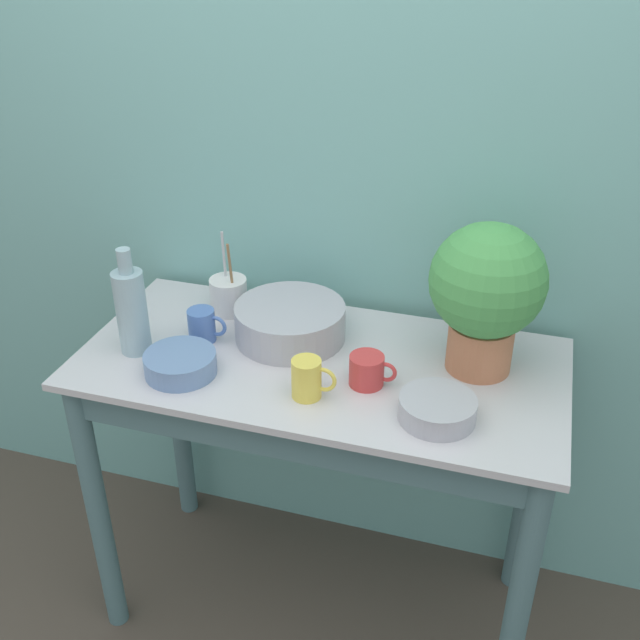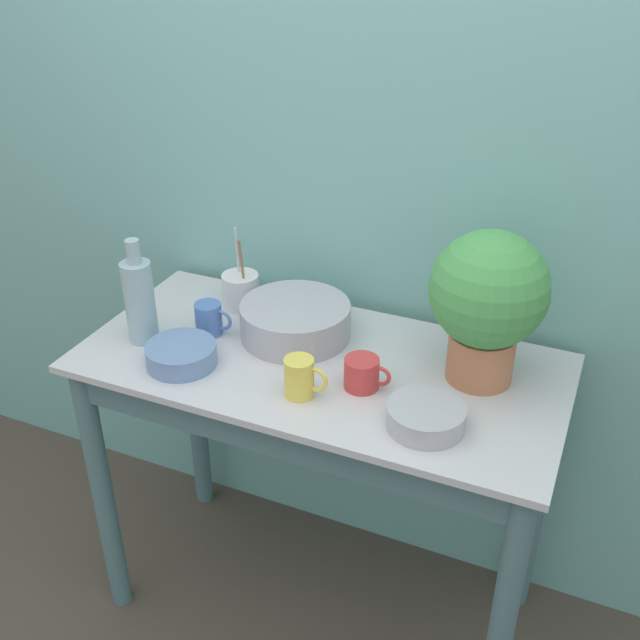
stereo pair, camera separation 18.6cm
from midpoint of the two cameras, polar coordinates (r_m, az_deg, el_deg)
wall_back at (r=2.09m, az=6.53°, el=8.73°), size 6.00×0.05×2.40m
counter_table at (r=2.02m, az=2.40°, el=-8.33°), size 1.24×0.60×0.90m
potted_plant at (r=1.81m, az=15.58°, el=1.51°), size 0.28×0.28×0.39m
bowl_wash_large at (r=2.00m, az=0.76°, el=-0.11°), size 0.30×0.30×0.10m
bottle_tall at (r=1.98m, az=-11.01°, el=1.47°), size 0.08×0.08×0.29m
mug_red at (r=1.81m, az=6.20°, el=-4.15°), size 0.12×0.09×0.08m
mug_yellow at (r=1.77m, az=1.50°, el=-4.50°), size 0.11×0.07×0.10m
mug_blue at (r=2.02m, az=-5.83°, el=0.02°), size 0.11×0.07×0.09m
bowl_small_steel at (r=1.71m, az=11.19°, el=-7.34°), size 0.18×0.18×0.05m
bowl_small_blue at (r=1.91m, az=-7.81°, el=-2.73°), size 0.18×0.18×0.06m
utensil_cup at (r=2.15m, az=-3.60°, el=2.22°), size 0.11×0.11×0.24m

